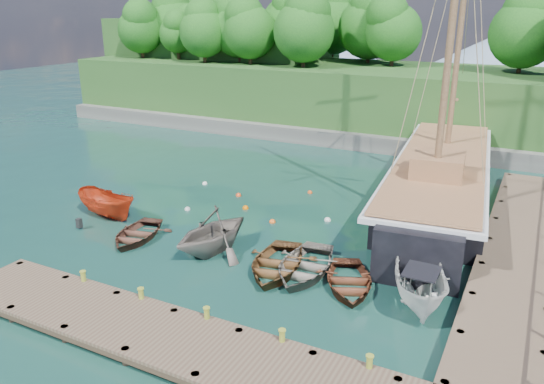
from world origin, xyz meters
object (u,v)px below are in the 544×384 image
at_px(rowboat_4, 348,288).
at_px(cabin_boat_white, 418,303).
at_px(schooner, 439,185).
at_px(rowboat_0, 137,239).
at_px(motorboat_orange, 108,217).
at_px(rowboat_2, 276,271).
at_px(rowboat_1, 213,251).
at_px(rowboat_3, 304,273).

xyz_separation_m(rowboat_4, cabin_boat_white, (2.90, 0.10, 0.00)).
bearing_deg(schooner, rowboat_0, -141.15).
distance_m(rowboat_4, motorboat_orange, 14.74).
distance_m(rowboat_0, motorboat_orange, 3.80).
relative_size(cabin_boat_white, schooner, 0.18).
distance_m(rowboat_0, schooner, 17.68).
relative_size(rowboat_2, motorboat_orange, 1.04).
distance_m(rowboat_0, rowboat_2, 7.86).
relative_size(rowboat_1, rowboat_2, 0.98).
xyz_separation_m(rowboat_1, rowboat_4, (7.01, -0.37, 0.00)).
height_order(rowboat_3, cabin_boat_white, cabin_boat_white).
bearing_deg(cabin_boat_white, rowboat_0, 163.18).
xyz_separation_m(rowboat_0, rowboat_3, (9.05, 0.53, 0.00)).
height_order(rowboat_0, rowboat_3, rowboat_3).
distance_m(rowboat_3, motorboat_orange, 12.54).
distance_m(rowboat_2, motorboat_orange, 11.39).
relative_size(rowboat_3, rowboat_4, 1.16).
height_order(rowboat_0, motorboat_orange, motorboat_orange).
bearing_deg(rowboat_0, rowboat_2, -12.12).
bearing_deg(rowboat_2, cabin_boat_white, -9.90).
bearing_deg(cabin_boat_white, rowboat_3, 159.48).
height_order(rowboat_1, rowboat_2, rowboat_1).
xyz_separation_m(motorboat_orange, cabin_boat_white, (17.58, -1.29, 0.00)).
bearing_deg(motorboat_orange, rowboat_3, -84.54).
xyz_separation_m(rowboat_3, cabin_boat_white, (5.09, -0.21, 0.00)).
distance_m(motorboat_orange, cabin_boat_white, 17.62).
bearing_deg(cabin_boat_white, rowboat_2, 163.41).
height_order(rowboat_2, rowboat_4, rowboat_2).
xyz_separation_m(rowboat_0, schooner, (12.57, 12.38, 1.17)).
xyz_separation_m(rowboat_1, rowboat_3, (4.83, -0.06, 0.00)).
xyz_separation_m(rowboat_2, cabin_boat_white, (6.28, 0.17, 0.00)).
bearing_deg(rowboat_2, rowboat_1, 161.65).
bearing_deg(rowboat_2, rowboat_3, 6.25).
bearing_deg(cabin_boat_white, motorboat_orange, 157.69).
bearing_deg(rowboat_2, rowboat_4, -10.29).
distance_m(rowboat_1, rowboat_4, 7.02).
height_order(rowboat_3, rowboat_4, rowboat_3).
relative_size(motorboat_orange, cabin_boat_white, 0.86).
bearing_deg(rowboat_3, cabin_boat_white, -7.58).
xyz_separation_m(rowboat_1, rowboat_2, (3.63, -0.44, 0.00)).
height_order(rowboat_0, cabin_boat_white, cabin_boat_white).
bearing_deg(rowboat_4, rowboat_2, 157.80).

